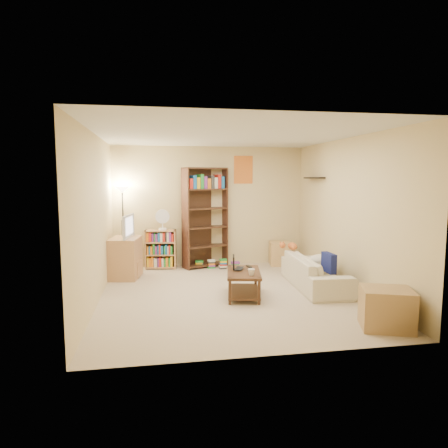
{
  "coord_description": "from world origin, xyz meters",
  "views": [
    {
      "loc": [
        -1.13,
        -6.09,
        1.84
      ],
      "look_at": [
        0.04,
        0.71,
        1.05
      ],
      "focal_mm": 32.0,
      "sensor_mm": 36.0,
      "label": 1
    }
  ],
  "objects_px": {
    "sofa": "(315,272)",
    "end_cabinet": "(387,309)",
    "coffee_table": "(244,281)",
    "tv_stand": "(125,258)",
    "floor_lamp": "(123,204)",
    "television": "(124,226)",
    "tabby_cat": "(291,246)",
    "side_table": "(280,253)",
    "desk_fan": "(162,219)",
    "tall_bookshelf": "(205,215)",
    "mug": "(251,272)",
    "laptop": "(242,269)",
    "short_bookshelf": "(161,249)"
  },
  "relations": [
    {
      "from": "sofa",
      "to": "end_cabinet",
      "type": "bearing_deg",
      "value": -172.86
    },
    {
      "from": "coffee_table",
      "to": "tv_stand",
      "type": "distance_m",
      "value": 2.46
    },
    {
      "from": "tv_stand",
      "to": "floor_lamp",
      "type": "bearing_deg",
      "value": 106.47
    },
    {
      "from": "television",
      "to": "tabby_cat",
      "type": "bearing_deg",
      "value": -89.51
    },
    {
      "from": "coffee_table",
      "to": "side_table",
      "type": "xyz_separation_m",
      "value": [
        1.27,
        2.12,
        -0.01
      ]
    },
    {
      "from": "coffee_table",
      "to": "end_cabinet",
      "type": "height_order",
      "value": "end_cabinet"
    },
    {
      "from": "coffee_table",
      "to": "tabby_cat",
      "type": "bearing_deg",
      "value": 53.34
    },
    {
      "from": "desk_fan",
      "to": "television",
      "type": "bearing_deg",
      "value": -138.9
    },
    {
      "from": "tall_bookshelf",
      "to": "end_cabinet",
      "type": "relative_size",
      "value": 3.45
    },
    {
      "from": "tv_stand",
      "to": "end_cabinet",
      "type": "distance_m",
      "value": 4.59
    },
    {
      "from": "floor_lamp",
      "to": "sofa",
      "type": "bearing_deg",
      "value": -29.55
    },
    {
      "from": "coffee_table",
      "to": "mug",
      "type": "relative_size",
      "value": 6.75
    },
    {
      "from": "sofa",
      "to": "mug",
      "type": "relative_size",
      "value": 12.57
    },
    {
      "from": "laptop",
      "to": "tv_stand",
      "type": "distance_m",
      "value": 2.38
    },
    {
      "from": "floor_lamp",
      "to": "tabby_cat",
      "type": "bearing_deg",
      "value": -20.59
    },
    {
      "from": "sofa",
      "to": "short_bookshelf",
      "type": "distance_m",
      "value": 3.17
    },
    {
      "from": "short_bookshelf",
      "to": "desk_fan",
      "type": "height_order",
      "value": "desk_fan"
    },
    {
      "from": "sofa",
      "to": "tv_stand",
      "type": "xyz_separation_m",
      "value": [
        -3.22,
        1.21,
        0.11
      ]
    },
    {
      "from": "floor_lamp",
      "to": "short_bookshelf",
      "type": "bearing_deg",
      "value": -0.0
    },
    {
      "from": "short_bookshelf",
      "to": "end_cabinet",
      "type": "xyz_separation_m",
      "value": [
        2.69,
        -3.79,
        -0.15
      ]
    },
    {
      "from": "television",
      "to": "side_table",
      "type": "relative_size",
      "value": 1.51
    },
    {
      "from": "tabby_cat",
      "to": "desk_fan",
      "type": "xyz_separation_m",
      "value": [
        -2.32,
        1.12,
        0.43
      ]
    },
    {
      "from": "sofa",
      "to": "end_cabinet",
      "type": "distance_m",
      "value": 1.93
    },
    {
      "from": "coffee_table",
      "to": "short_bookshelf",
      "type": "distance_m",
      "value": 2.53
    },
    {
      "from": "sofa",
      "to": "laptop",
      "type": "height_order",
      "value": "sofa"
    },
    {
      "from": "tv_stand",
      "to": "coffee_table",
      "type": "bearing_deg",
      "value": -29.06
    },
    {
      "from": "coffee_table",
      "to": "laptop",
      "type": "height_order",
      "value": "laptop"
    },
    {
      "from": "mug",
      "to": "short_bookshelf",
      "type": "distance_m",
      "value": 2.79
    },
    {
      "from": "coffee_table",
      "to": "tall_bookshelf",
      "type": "bearing_deg",
      "value": 108.98
    },
    {
      "from": "sofa",
      "to": "laptop",
      "type": "xyz_separation_m",
      "value": [
        -1.32,
        -0.21,
        0.15
      ]
    },
    {
      "from": "tall_bookshelf",
      "to": "tabby_cat",
      "type": "bearing_deg",
      "value": -59.71
    },
    {
      "from": "tv_stand",
      "to": "short_bookshelf",
      "type": "relative_size",
      "value": 0.94
    },
    {
      "from": "end_cabinet",
      "to": "tabby_cat",
      "type": "bearing_deg",
      "value": 97.03
    },
    {
      "from": "tall_bookshelf",
      "to": "television",
      "type": "bearing_deg",
      "value": -178.32
    },
    {
      "from": "floor_lamp",
      "to": "end_cabinet",
      "type": "bearing_deg",
      "value": -47.93
    },
    {
      "from": "television",
      "to": "end_cabinet",
      "type": "bearing_deg",
      "value": -123.09
    },
    {
      "from": "television",
      "to": "floor_lamp",
      "type": "relative_size",
      "value": 0.44
    },
    {
      "from": "tabby_cat",
      "to": "tall_bookshelf",
      "type": "height_order",
      "value": "tall_bookshelf"
    },
    {
      "from": "coffee_table",
      "to": "mug",
      "type": "distance_m",
      "value": 0.33
    },
    {
      "from": "tabby_cat",
      "to": "end_cabinet",
      "type": "relative_size",
      "value": 0.69
    },
    {
      "from": "laptop",
      "to": "side_table",
      "type": "relative_size",
      "value": 0.69
    },
    {
      "from": "tabby_cat",
      "to": "laptop",
      "type": "relative_size",
      "value": 1.22
    },
    {
      "from": "floor_lamp",
      "to": "mug",
      "type": "bearing_deg",
      "value": -50.47
    },
    {
      "from": "tabby_cat",
      "to": "desk_fan",
      "type": "relative_size",
      "value": 0.98
    },
    {
      "from": "coffee_table",
      "to": "sofa",
      "type": "bearing_deg",
      "value": 24.89
    },
    {
      "from": "tv_stand",
      "to": "desk_fan",
      "type": "bearing_deg",
      "value": 51.14
    },
    {
      "from": "mug",
      "to": "side_table",
      "type": "distance_m",
      "value": 2.68
    },
    {
      "from": "end_cabinet",
      "to": "mug",
      "type": "bearing_deg",
      "value": 136.3
    },
    {
      "from": "sofa",
      "to": "desk_fan",
      "type": "xyz_separation_m",
      "value": [
        -2.52,
        1.82,
        0.77
      ]
    },
    {
      "from": "tabby_cat",
      "to": "mug",
      "type": "xyz_separation_m",
      "value": [
        -1.06,
        -1.3,
        -0.14
      ]
    }
  ]
}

